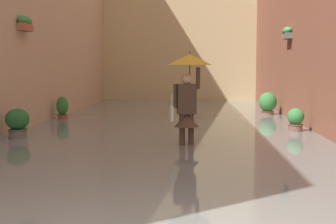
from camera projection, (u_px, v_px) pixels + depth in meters
The scene contains 7 objects.
ground_plane at pixel (169, 130), 13.65m from camera, with size 60.00×60.00×0.00m, color gray.
flood_water at pixel (169, 127), 13.64m from camera, with size 8.10×25.99×0.18m, color slate.
person_wading at pixel (188, 85), 9.85m from camera, with size 0.90×0.90×2.10m.
potted_plant_far_right at pixel (62, 110), 15.03m from camera, with size 0.37×0.37×0.86m.
potted_plant_near_left at pixel (296, 122), 12.05m from camera, with size 0.42×0.42×0.76m.
potted_plant_mid_right at pixel (17, 125), 10.92m from camera, with size 0.53×0.53×0.84m.
potted_plant_mid_left at pixel (268, 104), 16.32m from camera, with size 0.60×0.60×0.93m.
Camera 1 is at (-0.71, 3.53, 1.76)m, focal length 52.16 mm.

